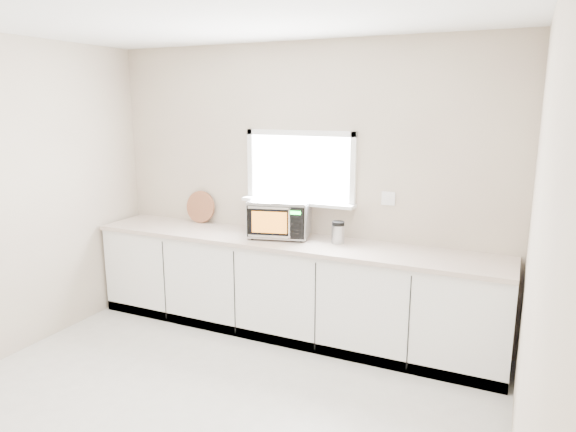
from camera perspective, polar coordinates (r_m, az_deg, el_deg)
The scene contains 7 objects.
back_wall at distance 4.89m, azimuth 1.42°, elevation 3.23°, with size 4.00×0.17×2.70m.
cabinets at distance 4.87m, azimuth -0.05°, elevation -8.07°, with size 3.92×0.60×0.88m, color white.
countertop at distance 4.72m, azimuth -0.10°, elevation -2.87°, with size 3.92×0.64×0.04m, color beige.
microwave at distance 4.79m, azimuth -0.89°, elevation -0.12°, with size 0.63×0.54×0.35m.
knife_block at distance 4.75m, azimuth -2.92°, elevation -0.82°, with size 0.16×0.25×0.32m.
cutting_board at distance 5.43m, azimuth -9.70°, elevation 1.01°, with size 0.33×0.33×0.02m, color #965D3A.
coffee_grinder at distance 4.60m, azimuth 5.58°, elevation -1.80°, with size 0.13×0.13×0.20m.
Camera 1 is at (1.92, -2.44, 2.15)m, focal length 32.00 mm.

